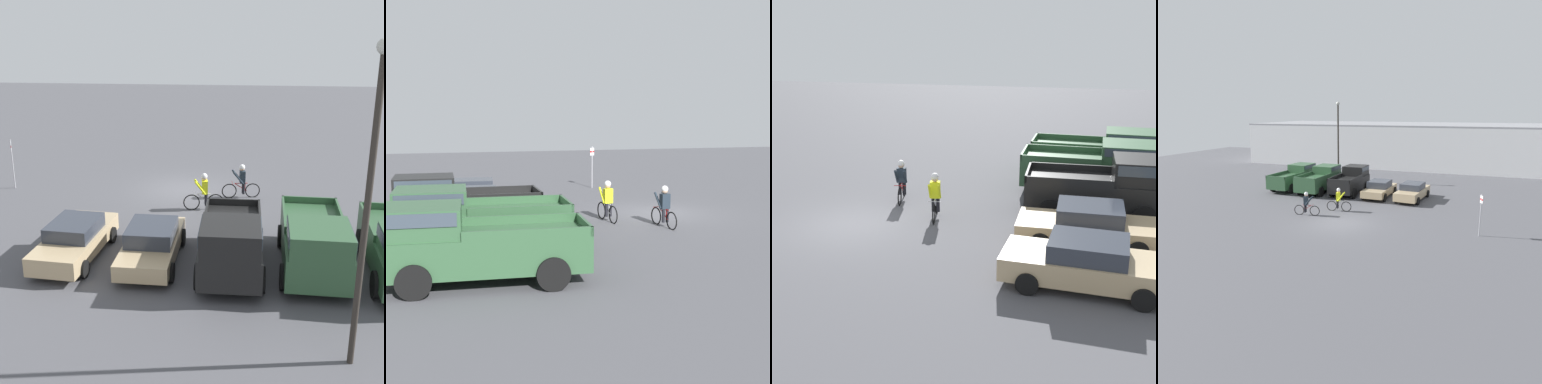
# 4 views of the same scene
# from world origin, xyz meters

# --- Properties ---
(ground_plane) EXTENTS (80.00, 80.00, 0.00)m
(ground_plane) POSITION_xyz_m (0.00, 0.00, 0.00)
(ground_plane) COLOR #4C4C51
(pickup_truck_1) EXTENTS (2.48, 5.40, 2.17)m
(pickup_truck_1) POSITION_xyz_m (-5.28, 8.54, 1.14)
(pickup_truck_1) COLOR #2D5133
(pickup_truck_1) RESTS_ON ground_plane
(pickup_truck_2) EXTENTS (2.28, 5.11, 2.25)m
(pickup_truck_2) POSITION_xyz_m (-2.49, 8.86, 1.17)
(pickup_truck_2) COLOR black
(pickup_truck_2) RESTS_ON ground_plane
(sedan_0) EXTENTS (2.07, 4.56, 1.39)m
(sedan_0) POSITION_xyz_m (0.30, 8.13, 0.70)
(sedan_0) COLOR tan
(sedan_0) RESTS_ON ground_plane
(sedan_1) EXTENTS (2.26, 4.71, 1.40)m
(sedan_1) POSITION_xyz_m (3.10, 8.02, 0.70)
(sedan_1) COLOR tan
(sedan_1) RESTS_ON ground_plane
(cyclist_0) EXTENTS (1.81, 0.52, 1.72)m
(cyclist_0) POSITION_xyz_m (-1.19, 2.74, 0.88)
(cyclist_0) COLOR black
(cyclist_0) RESTS_ON ground_plane
(cyclist_1) EXTENTS (1.83, 0.52, 1.67)m
(cyclist_1) POSITION_xyz_m (-2.86, 0.95, 0.85)
(cyclist_1) COLOR black
(cyclist_1) RESTS_ON ground_plane
(fire_lane_sign) EXTENTS (0.16, 0.28, 2.49)m
(fire_lane_sign) POSITION_xyz_m (8.50, 0.50, 1.50)
(fire_lane_sign) COLOR #9E9EA3
(fire_lane_sign) RESTS_ON ground_plane
(lamppost) EXTENTS (0.36, 0.36, 7.95)m
(lamppost) POSITION_xyz_m (-5.61, 13.45, 4.58)
(lamppost) COLOR #2D2823
(lamppost) RESTS_ON ground_plane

